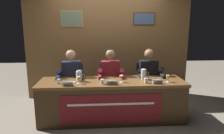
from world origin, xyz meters
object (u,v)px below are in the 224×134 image
at_px(chair_left, 73,87).
at_px(chair_right, 146,86).
at_px(panelist_center, 111,76).
at_px(document_stack_left, 68,83).
at_px(nameplate_center, 112,82).
at_px(panelist_left, 71,76).
at_px(conference_table, 112,95).
at_px(nameplate_right, 158,81).
at_px(water_pitcher_right_side, 144,74).
at_px(juice_glass_left, 78,79).
at_px(water_cup_left, 59,82).
at_px(juice_glass_center, 121,77).
at_px(water_pitcher_left_side, 79,76).
at_px(water_cup_center, 102,82).
at_px(water_cup_right, 146,81).
at_px(nameplate_left, 68,84).
at_px(panelist_right, 149,75).
at_px(juice_glass_right, 168,77).
at_px(chair_center, 110,86).

height_order(chair_left, chair_right, same).
bearing_deg(panelist_center, document_stack_left, -148.85).
relative_size(nameplate_center, chair_right, 0.21).
relative_size(chair_right, document_stack_left, 4.24).
distance_m(panelist_left, nameplate_center, 0.96).
distance_m(conference_table, panelist_left, 0.92).
distance_m(nameplate_right, water_pitcher_right_side, 0.35).
height_order(juice_glass_left, water_cup_left, juice_glass_left).
xyz_separation_m(chair_right, water_pitcher_right_side, (-0.18, -0.50, 0.37)).
distance_m(panelist_left, nameplate_right, 1.64).
bearing_deg(water_pitcher_right_side, nameplate_right, -59.85).
relative_size(juice_glass_center, water_pitcher_left_side, 0.59).
relative_size(water_cup_center, nameplate_right, 0.51).
bearing_deg(nameplate_center, document_stack_left, 169.53).
distance_m(nameplate_center, water_cup_right, 0.60).
bearing_deg(conference_table, water_cup_left, -177.54).
height_order(chair_left, water_cup_left, chair_left).
distance_m(water_pitcher_left_side, document_stack_left, 0.23).
height_order(nameplate_left, nameplate_center, same).
relative_size(nameplate_center, water_cup_right, 2.31).
bearing_deg(panelist_right, conference_table, -149.51).
height_order(panelist_left, panelist_center, same).
xyz_separation_m(conference_table, chair_left, (-0.76, 0.65, -0.03)).
xyz_separation_m(water_cup_center, water_pitcher_right_side, (0.77, 0.26, 0.06)).
height_order(conference_table, nameplate_center, nameplate_center).
relative_size(juice_glass_center, water_pitcher_right_side, 0.59).
bearing_deg(juice_glass_center, water_pitcher_left_side, 171.13).
distance_m(juice_glass_left, juice_glass_right, 1.54).
bearing_deg(juice_glass_left, water_pitcher_right_side, 9.62).
distance_m(water_cup_left, panelist_right, 1.75).
xyz_separation_m(conference_table, chair_center, (0.00, 0.65, -0.03)).
bearing_deg(juice_glass_right, water_pitcher_left_side, 174.14).
height_order(chair_right, panelist_right, panelist_right).
bearing_deg(juice_glass_right, chair_center, 143.68).
relative_size(nameplate_left, panelist_center, 0.15).
height_order(conference_table, nameplate_right, nameplate_right).
bearing_deg(water_cup_center, panelist_right, 30.28).
xyz_separation_m(chair_left, panelist_right, (1.53, -0.20, 0.28)).
relative_size(nameplate_right, water_cup_right, 1.95).
height_order(conference_table, nameplate_left, nameplate_left).
bearing_deg(chair_center, water_pitcher_right_side, -40.25).
bearing_deg(water_pitcher_right_side, water_cup_left, -172.59).
bearing_deg(document_stack_left, conference_table, 0.71).
distance_m(chair_right, panelist_right, 0.34).
bearing_deg(chair_center, water_cup_center, -103.48).
xyz_separation_m(nameplate_left, nameplate_right, (1.50, 0.03, 0.00)).
distance_m(panelist_center, water_pitcher_right_side, 0.66).
distance_m(panelist_center, chair_right, 0.84).
relative_size(panelist_right, juice_glass_right, 10.06).
bearing_deg(conference_table, chair_center, 89.90).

